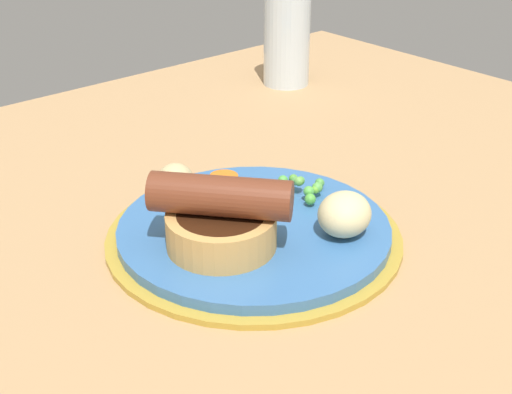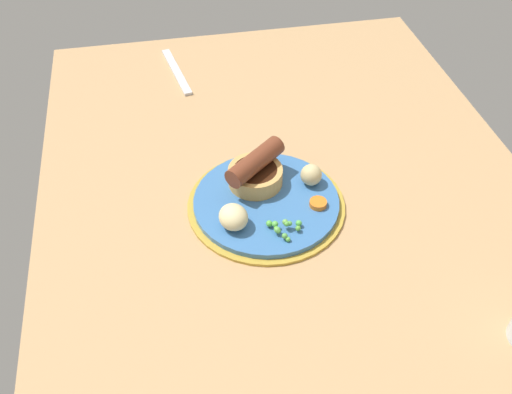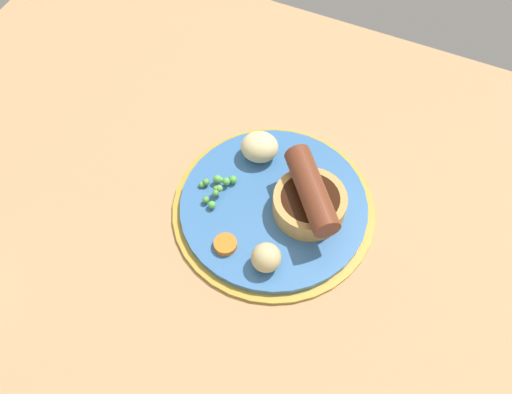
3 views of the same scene
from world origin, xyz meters
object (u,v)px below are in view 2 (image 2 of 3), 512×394
object	(u,v)px
sausage_pudding	(255,171)
potato_chunk_0	(233,217)
potato_chunk_1	(311,175)
dinner_plate	(266,203)
fork	(177,71)
pea_pile	(283,227)
carrot_slice_2	(318,203)

from	to	relation	value
sausage_pudding	potato_chunk_0	size ratio (longest dim) A/B	2.22
potato_chunk_0	potato_chunk_1	distance (cm)	15.26
dinner_plate	potato_chunk_1	bearing A→B (deg)	106.94
sausage_pudding	fork	size ratio (longest dim) A/B	0.58
dinner_plate	pea_pile	size ratio (longest dim) A/B	4.70
dinner_plate	fork	distance (cm)	43.10
dinner_plate	potato_chunk_1	xyz separation A→B (cm)	(-2.36, 7.74, 2.57)
dinner_plate	potato_chunk_1	size ratio (longest dim) A/B	7.10
potato_chunk_0	carrot_slice_2	xyz separation A→B (cm)	(-1.68, 13.41, -1.37)
sausage_pudding	potato_chunk_0	world-z (taller)	sausage_pudding
pea_pile	potato_chunk_1	world-z (taller)	potato_chunk_1
pea_pile	sausage_pudding	bearing A→B (deg)	-170.16
pea_pile	fork	bearing A→B (deg)	-167.20
fork	sausage_pudding	bearing A→B (deg)	3.80
pea_pile	fork	world-z (taller)	pea_pile
pea_pile	potato_chunk_1	distance (cm)	11.58
dinner_plate	fork	bearing A→B (deg)	-166.46
sausage_pudding	fork	world-z (taller)	sausage_pudding
carrot_slice_2	pea_pile	bearing A→B (deg)	-57.02
pea_pile	potato_chunk_1	xyz separation A→B (cm)	(-9.39, 6.72, 0.87)
sausage_pudding	fork	distance (cm)	39.02
potato_chunk_0	fork	xyz separation A→B (cm)	(-46.40, -4.21, -2.90)
fork	potato_chunk_0	bearing A→B (deg)	-4.69
sausage_pudding	carrot_slice_2	size ratio (longest dim) A/B	3.90
sausage_pudding	fork	bearing A→B (deg)	-116.09
potato_chunk_1	potato_chunk_0	bearing A→B (deg)	-63.29
pea_pile	fork	size ratio (longest dim) A/B	0.29
carrot_slice_2	fork	size ratio (longest dim) A/B	0.15
fork	dinner_plate	bearing A→B (deg)	3.67
potato_chunk_0	fork	bearing A→B (deg)	-174.82
potato_chunk_1	carrot_slice_2	size ratio (longest dim) A/B	1.30
potato_chunk_0	carrot_slice_2	bearing A→B (deg)	97.15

